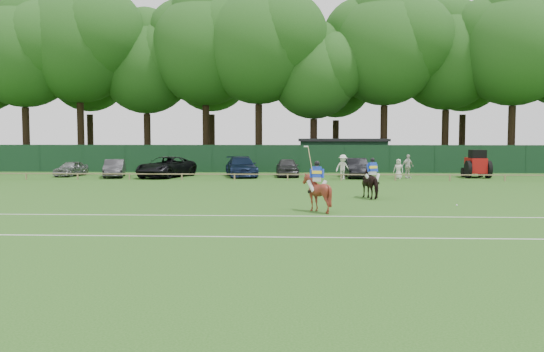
# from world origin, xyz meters

# --- Properties ---
(ground) EXTENTS (160.00, 160.00, 0.00)m
(ground) POSITION_xyz_m (0.00, 0.00, 0.00)
(ground) COLOR #1E4C14
(ground) RESTS_ON ground
(horse_dark) EXTENTS (1.49, 2.09, 1.61)m
(horse_dark) POSITION_xyz_m (5.75, 5.98, 0.80)
(horse_dark) COLOR black
(horse_dark) RESTS_ON ground
(horse_chestnut) EXTENTS (1.51, 1.67, 1.71)m
(horse_chestnut) POSITION_xyz_m (2.60, 0.44, 0.85)
(horse_chestnut) COLOR maroon
(horse_chestnut) RESTS_ON ground
(sedan_silver) EXTENTS (2.00, 3.87, 1.26)m
(sedan_silver) POSITION_xyz_m (-16.99, 21.70, 0.63)
(sedan_silver) COLOR #929497
(sedan_silver) RESTS_ON ground
(sedan_grey) EXTENTS (2.49, 4.57, 1.43)m
(sedan_grey) POSITION_xyz_m (-13.03, 20.72, 0.71)
(sedan_grey) COLOR #323134
(sedan_grey) RESTS_ON ground
(suv_black) EXTENTS (4.46, 6.48, 1.65)m
(suv_black) POSITION_xyz_m (-8.84, 20.81, 0.82)
(suv_black) COLOR black
(suv_black) RESTS_ON ground
(sedan_navy) EXTENTS (3.37, 5.89, 1.61)m
(sedan_navy) POSITION_xyz_m (-2.86, 21.81, 0.80)
(sedan_navy) COLOR #121E3A
(sedan_navy) RESTS_ON ground
(hatch_grey) EXTENTS (2.04, 4.51, 1.50)m
(hatch_grey) POSITION_xyz_m (0.89, 22.06, 0.75)
(hatch_grey) COLOR #323235
(hatch_grey) RESTS_ON ground
(estate_black) EXTENTS (1.74, 4.71, 1.54)m
(estate_black) POSITION_xyz_m (6.42, 21.14, 0.77)
(estate_black) COLOR black
(estate_black) RESTS_ON ground
(spectator_left) EXTENTS (1.40, 1.15, 1.89)m
(spectator_left) POSITION_xyz_m (5.21, 19.19, 0.94)
(spectator_left) COLOR silver
(spectator_left) RESTS_ON ground
(spectator_mid) EXTENTS (1.18, 0.95, 1.88)m
(spectator_mid) POSITION_xyz_m (10.36, 20.46, 0.94)
(spectator_mid) COLOR silver
(spectator_mid) RESTS_ON ground
(spectator_right) EXTENTS (0.88, 0.74, 1.54)m
(spectator_right) POSITION_xyz_m (9.53, 19.79, 0.77)
(spectator_right) COLOR silver
(spectator_right) RESTS_ON ground
(rider_dark) EXTENTS (0.91, 0.55, 1.41)m
(rider_dark) POSITION_xyz_m (5.76, 5.97, 1.53)
(rider_dark) COLOR silver
(rider_dark) RESTS_ON ground
(rider_chestnut) EXTENTS (0.94, 0.61, 2.05)m
(rider_chestnut) POSITION_xyz_m (2.60, 0.43, 1.62)
(rider_chestnut) COLOR silver
(rider_chestnut) RESTS_ON ground
(polo_ball) EXTENTS (0.09, 0.09, 0.09)m
(polo_ball) POSITION_xyz_m (9.37, 2.78, 0.04)
(polo_ball) COLOR silver
(polo_ball) RESTS_ON ground
(pitch_lines) EXTENTS (60.00, 5.10, 0.01)m
(pitch_lines) POSITION_xyz_m (0.00, -3.50, 0.01)
(pitch_lines) COLOR silver
(pitch_lines) RESTS_ON ground
(pitch_rail) EXTENTS (62.10, 0.10, 0.50)m
(pitch_rail) POSITION_xyz_m (0.00, 18.00, 0.45)
(pitch_rail) COLOR #997F5B
(pitch_rail) RESTS_ON ground
(perimeter_fence) EXTENTS (92.08, 0.08, 2.50)m
(perimeter_fence) POSITION_xyz_m (0.00, 27.00, 1.25)
(perimeter_fence) COLOR #14351E
(perimeter_fence) RESTS_ON ground
(utility_shed) EXTENTS (8.40, 4.40, 3.04)m
(utility_shed) POSITION_xyz_m (6.00, 30.00, 1.54)
(utility_shed) COLOR #14331E
(utility_shed) RESTS_ON ground
(tree_row) EXTENTS (96.00, 12.00, 21.00)m
(tree_row) POSITION_xyz_m (2.00, 35.00, 0.00)
(tree_row) COLOR #26561C
(tree_row) RESTS_ON ground
(tractor) EXTENTS (1.86, 2.65, 2.22)m
(tractor) POSITION_xyz_m (15.93, 21.36, 1.05)
(tractor) COLOR #AF1110
(tractor) RESTS_ON ground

